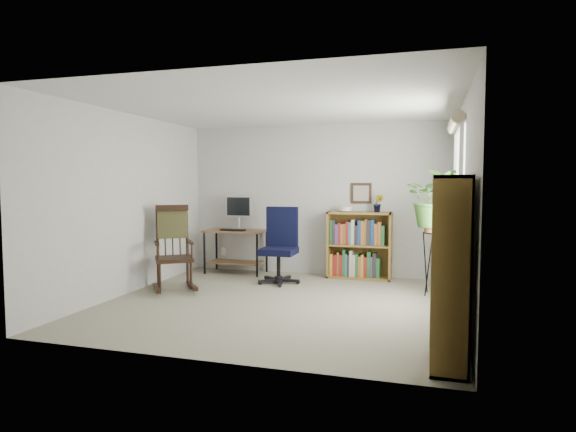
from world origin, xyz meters
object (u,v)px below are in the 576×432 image
(desk, at_px, (236,251))
(low_bookshelf, at_px, (359,245))
(rocking_chair, at_px, (174,247))
(tall_bookshelf, at_px, (450,271))
(office_chair, at_px, (279,245))

(desk, xyz_separation_m, low_bookshelf, (2.00, 0.12, 0.16))
(rocking_chair, relative_size, low_bookshelf, 1.15)
(rocking_chair, distance_m, tall_bookshelf, 3.98)
(low_bookshelf, bearing_deg, desk, -176.57)
(office_chair, distance_m, tall_bookshelf, 3.50)
(low_bookshelf, distance_m, tall_bookshelf, 3.56)
(office_chair, relative_size, rocking_chair, 0.96)
(rocking_chair, xyz_separation_m, tall_bookshelf, (3.53, -1.83, 0.18))
(office_chair, distance_m, low_bookshelf, 1.29)
(rocking_chair, height_order, tall_bookshelf, tall_bookshelf)
(desk, xyz_separation_m, tall_bookshelf, (3.19, -3.23, 0.42))
(desk, distance_m, tall_bookshelf, 4.56)
(desk, height_order, low_bookshelf, low_bookshelf)
(tall_bookshelf, bearing_deg, low_bookshelf, 109.57)
(rocking_chair, bearing_deg, tall_bookshelf, -61.60)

